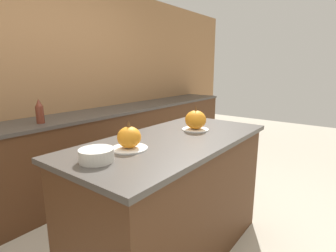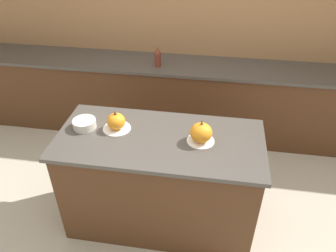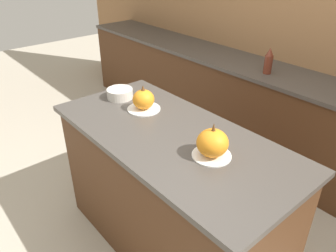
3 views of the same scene
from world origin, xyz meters
name	(u,v)px [view 3 (image 3 of 3)]	position (x,y,z in m)	size (l,w,h in m)	color
ground_plane	(170,242)	(0.00, 0.00, 0.00)	(12.00, 12.00, 0.00)	#BCB29E
wall_back	(327,37)	(0.00, 1.81, 1.25)	(8.00, 0.06, 2.50)	#9E7047
kitchen_island	(171,193)	(0.00, 0.00, 0.48)	(1.67, 0.79, 0.96)	#4C2D19
back_counter	(290,126)	(0.00, 1.48, 0.47)	(6.00, 0.60, 0.94)	#4C2D19
pumpkin_cake_left	(144,100)	(-0.37, 0.07, 1.03)	(0.23, 0.23, 0.18)	white
pumpkin_cake_right	(212,144)	(0.33, 0.01, 1.04)	(0.22, 0.22, 0.21)	white
bottle_tall	(269,61)	(-0.27, 1.38, 1.05)	(0.07, 0.07, 0.24)	maroon
mixing_bowl	(120,93)	(-0.64, 0.05, 0.99)	(0.19, 0.19, 0.07)	beige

